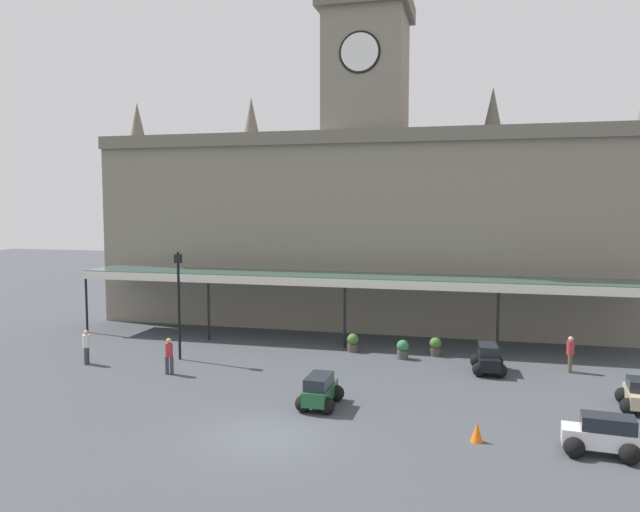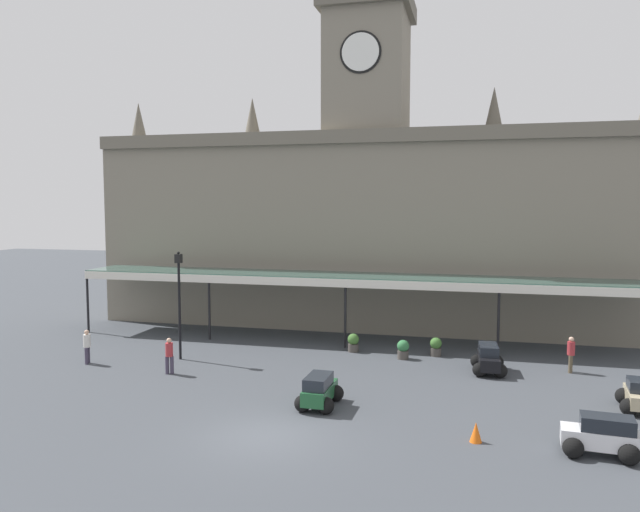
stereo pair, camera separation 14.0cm
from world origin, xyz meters
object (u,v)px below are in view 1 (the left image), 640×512
(traffic_cone, at_px, (477,432))
(car_black_estate, at_px, (488,360))
(car_green_estate, at_px, (320,392))
(pedestrian_near_entrance, at_px, (570,353))
(car_beige_sedan, at_px, (639,397))
(pedestrian_beside_cars, at_px, (86,346))
(victorian_lamppost, at_px, (179,293))
(planter_near_kerb, at_px, (435,346))
(pedestrian_crossing_forecourt, at_px, (169,355))
(car_white_estate, at_px, (602,437))
(planter_by_canopy, at_px, (353,342))
(planter_forecourt_centre, at_px, (403,349))

(traffic_cone, bearing_deg, car_black_estate, 86.24)
(car_green_estate, height_order, pedestrian_near_entrance, pedestrian_near_entrance)
(car_black_estate, bearing_deg, car_beige_sedan, -36.87)
(car_green_estate, xyz_separation_m, pedestrian_beside_cars, (-12.52, 3.32, 0.34))
(car_black_estate, distance_m, pedestrian_near_entrance, 3.81)
(pedestrian_beside_cars, bearing_deg, pedestrian_near_entrance, 10.40)
(pedestrian_near_entrance, bearing_deg, car_beige_sedan, -71.00)
(pedestrian_beside_cars, relative_size, victorian_lamppost, 0.31)
(car_black_estate, bearing_deg, planter_near_kerb, 135.58)
(car_green_estate, height_order, planter_near_kerb, car_green_estate)
(pedestrian_beside_cars, bearing_deg, pedestrian_crossing_forecourt, -7.62)
(car_black_estate, height_order, planter_near_kerb, car_black_estate)
(car_white_estate, bearing_deg, planter_near_kerb, 116.81)
(car_green_estate, bearing_deg, traffic_cone, -19.97)
(pedestrian_crossing_forecourt, xyz_separation_m, traffic_cone, (13.59, -4.80, -0.58))
(car_beige_sedan, relative_size, victorian_lamppost, 0.39)
(traffic_cone, bearing_deg, pedestrian_near_entrance, 66.09)
(pedestrian_beside_cars, height_order, traffic_cone, pedestrian_beside_cars)
(planter_by_canopy, bearing_deg, planter_near_kerb, 2.11)
(pedestrian_crossing_forecourt, relative_size, planter_by_canopy, 1.74)
(planter_forecourt_centre, bearing_deg, pedestrian_crossing_forecourt, -152.02)
(car_green_estate, height_order, car_white_estate, same)
(car_black_estate, relative_size, planter_near_kerb, 2.40)
(car_beige_sedan, bearing_deg, traffic_cone, -142.25)
(planter_forecourt_centre, bearing_deg, pedestrian_near_entrance, -4.12)
(planter_near_kerb, xyz_separation_m, planter_by_canopy, (-4.27, -0.16, 0.00))
(car_black_estate, height_order, victorian_lamppost, victorian_lamppost)
(car_white_estate, xyz_separation_m, car_beige_sedan, (2.22, 4.78, -0.06))
(planter_near_kerb, bearing_deg, pedestrian_crossing_forecourt, -151.34)
(car_beige_sedan, height_order, pedestrian_near_entrance, pedestrian_near_entrance)
(car_white_estate, relative_size, car_black_estate, 1.01)
(pedestrian_beside_cars, xyz_separation_m, pedestrian_crossing_forecourt, (4.75, -0.64, 0.00))
(pedestrian_crossing_forecourt, relative_size, pedestrian_near_entrance, 1.00)
(pedestrian_near_entrance, bearing_deg, planter_forecourt_centre, 175.88)
(pedestrian_near_entrance, distance_m, planter_near_kerb, 6.43)
(car_green_estate, relative_size, pedestrian_beside_cars, 1.36)
(car_beige_sedan, xyz_separation_m, pedestrian_beside_cars, (-24.30, 0.82, 0.41))
(car_black_estate, height_order, pedestrian_near_entrance, pedestrian_near_entrance)
(car_black_estate, distance_m, pedestrian_crossing_forecourt, 14.68)
(pedestrian_beside_cars, bearing_deg, planter_near_kerb, 19.25)
(pedestrian_crossing_forecourt, bearing_deg, planter_near_kerb, 28.66)
(car_white_estate, distance_m, planter_forecourt_centre, 12.62)
(victorian_lamppost, height_order, planter_near_kerb, victorian_lamppost)
(car_green_estate, relative_size, planter_near_kerb, 2.36)
(car_white_estate, height_order, planter_by_canopy, car_white_estate)
(car_black_estate, relative_size, victorian_lamppost, 0.42)
(traffic_cone, bearing_deg, planter_by_canopy, 119.59)
(traffic_cone, relative_size, planter_by_canopy, 0.69)
(car_white_estate, height_order, pedestrian_beside_cars, pedestrian_beside_cars)
(car_beige_sedan, height_order, pedestrian_beside_cars, pedestrian_beside_cars)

